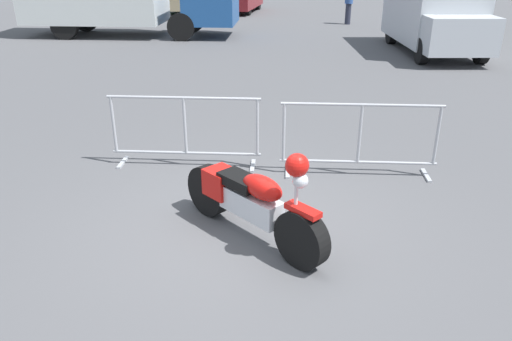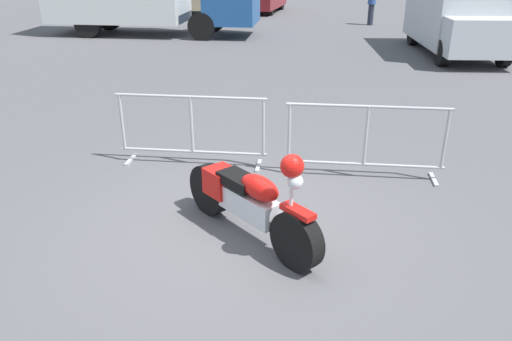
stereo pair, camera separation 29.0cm
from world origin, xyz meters
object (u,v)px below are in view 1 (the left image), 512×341
(delivery_van, at_px, (434,11))
(pedestrian, at_px, (349,2))
(crowd_barrier_near, at_px, (185,130))
(motorcycle, at_px, (251,200))
(crowd_barrier_far, at_px, (359,139))

(delivery_van, distance_m, pedestrian, 6.40)
(crowd_barrier_near, relative_size, pedestrian, 1.32)
(motorcycle, xyz_separation_m, pedestrian, (1.56, 17.72, 0.46))
(motorcycle, relative_size, crowd_barrier_near, 0.80)
(motorcycle, bearing_deg, crowd_barrier_far, 95.43)
(motorcycle, bearing_deg, crowd_barrier_near, 162.73)
(crowd_barrier_near, distance_m, delivery_van, 11.21)
(crowd_barrier_near, bearing_deg, delivery_van, 62.22)
(motorcycle, bearing_deg, pedestrian, 124.05)
(crowd_barrier_near, xyz_separation_m, crowd_barrier_far, (2.53, 0.00, 0.00))
(crowd_barrier_near, xyz_separation_m, delivery_van, (5.21, 9.90, 0.69))
(crowd_barrier_far, relative_size, delivery_van, 0.43)
(crowd_barrier_near, height_order, delivery_van, delivery_van)
(motorcycle, distance_m, crowd_barrier_far, 2.28)
(crowd_barrier_far, xyz_separation_m, delivery_van, (2.69, 9.90, 0.69))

